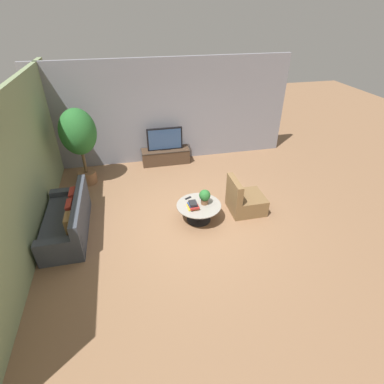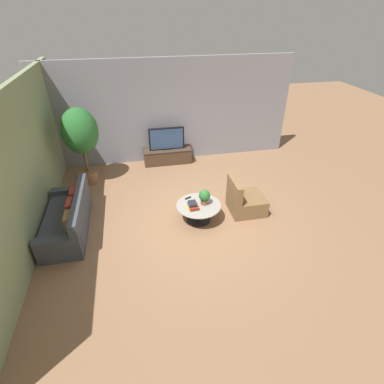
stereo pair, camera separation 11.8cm
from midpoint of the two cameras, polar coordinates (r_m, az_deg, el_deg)
name	(u,v)px [view 1 (the left image)]	position (r m, az deg, el deg)	size (l,w,h in m)	color
ground_plane	(191,218)	(6.97, -0.67, -4.99)	(24.00, 24.00, 0.00)	#8C6647
back_wall_stone	(167,112)	(9.17, -5.15, 14.98)	(7.40, 0.12, 3.00)	gray
side_wall_left	(22,172)	(6.60, -30.11, 3.29)	(0.12, 7.40, 3.00)	gray
media_console	(166,156)	(9.32, -5.41, 6.89)	(1.46, 0.50, 0.45)	#473323
television	(165,139)	(9.09, -5.59, 10.01)	(1.06, 0.13, 0.68)	black
coffee_table	(199,209)	(6.76, 0.80, -3.32)	(1.00, 1.00, 0.41)	black
couch_by_wall	(68,221)	(6.96, -22.95, -5.13)	(0.84, 2.01, 0.84)	#3D424C
armchair_wicker	(244,201)	(7.17, 9.50, -1.64)	(0.80, 0.76, 0.86)	brown
potted_palm_tall	(79,135)	(8.27, -21.19, 10.00)	(0.92, 0.92, 2.07)	brown
potted_plant_tabletop	(205,196)	(6.62, 1.93, -0.83)	(0.25, 0.25, 0.35)	brown
book_stack	(193,205)	(6.56, -0.32, -2.54)	(0.24, 0.30, 0.14)	gold
remote_black	(188,198)	(6.89, -1.23, -1.15)	(0.04, 0.16, 0.02)	black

